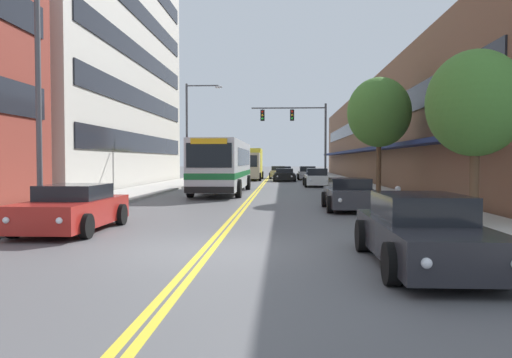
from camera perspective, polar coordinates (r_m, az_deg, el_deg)
ground_plane at (r=47.96m, az=1.07°, el=-0.26°), size 240.00×240.00×0.00m
sidewalk_left at (r=48.75m, az=-7.44°, el=-0.16°), size 3.44×106.00×0.13m
sidewalk_right at (r=48.25m, az=9.67°, el=-0.20°), size 3.44×106.00×0.13m
centre_line at (r=47.96m, az=1.07°, el=-0.26°), size 0.34×106.00×0.01m
office_tower_left at (r=43.30m, az=-20.92°, el=17.09°), size 12.08×27.80×26.56m
storefront_row_right at (r=49.32m, az=16.61°, el=4.88°), size 9.10×68.00×8.89m
city_bus at (r=30.90m, az=-3.74°, el=1.73°), size 2.89×12.04×3.15m
car_red_parked_left_near at (r=15.03m, az=-20.23°, el=-3.23°), size 2.12×4.56×1.31m
car_champagne_parked_left_mid at (r=41.12m, az=-5.36°, el=0.20°), size 2.02×4.52×1.32m
car_charcoal_parked_right_foreground at (r=9.96m, az=18.47°, el=-5.82°), size 2.02×4.93×1.35m
car_dark_grey_parked_right_mid at (r=20.48m, az=10.68°, el=-1.80°), size 2.06×4.19×1.27m
car_white_parked_right_far at (r=38.72m, az=6.95°, el=0.11°), size 2.01×4.89×1.39m
car_silver_parked_right_end at (r=52.62m, az=5.90°, el=0.63°), size 2.11×4.78×1.40m
car_black_moving_lead at (r=48.53m, az=3.28°, el=0.45°), size 2.15×4.64×1.22m
car_slate_blue_moving_second at (r=66.15m, az=3.34°, el=0.90°), size 2.03×4.34×1.23m
car_beige_moving_third at (r=55.88m, az=2.56°, el=0.73°), size 1.98×4.14×1.37m
box_truck at (r=51.15m, az=-0.79°, el=1.75°), size 2.74×7.42×3.23m
traffic_signal_mast at (r=41.65m, az=5.09°, el=5.95°), size 6.22×0.38×6.70m
street_lamp_left_near at (r=15.71m, az=-22.45°, el=13.05°), size 2.66×0.28×8.41m
street_lamp_left_far at (r=36.66m, az=-7.29°, el=6.13°), size 2.70×0.28×7.56m
street_tree_right_near at (r=16.00m, az=23.79°, el=7.88°), size 2.82×2.82×5.08m
street_tree_right_mid at (r=27.49m, az=13.89°, el=7.39°), size 3.36×3.36×6.27m
fire_hydrant at (r=19.30m, az=15.88°, el=-2.14°), size 0.34×0.26×0.90m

